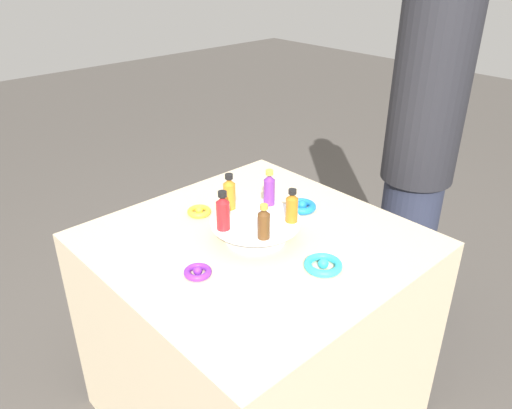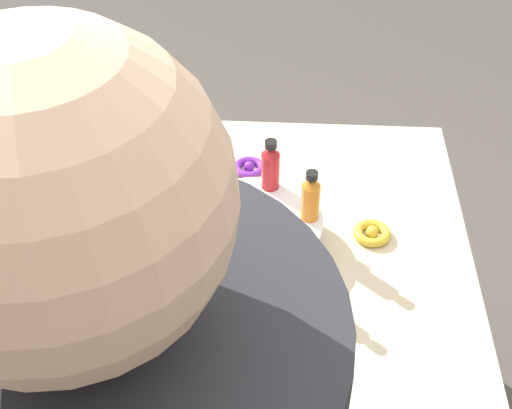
% 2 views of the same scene
% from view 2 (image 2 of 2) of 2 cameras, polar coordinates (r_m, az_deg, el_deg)
% --- Properties ---
extents(party_table, '(0.92, 0.92, 0.76)m').
position_cam_2_polar(party_table, '(1.82, 0.06, -11.64)').
color(party_table, beige).
rests_on(party_table, ground_plane).
extents(display_stand, '(0.28, 0.28, 0.07)m').
position_cam_2_polar(display_stand, '(1.51, 0.07, -1.86)').
color(display_stand, white).
rests_on(display_stand, party_table).
extents(bottle_orange, '(0.04, 0.04, 0.12)m').
position_cam_2_polar(bottle_orange, '(1.46, 4.38, 0.59)').
color(bottle_orange, orange).
rests_on(bottle_orange, display_stand).
extents(bottle_red, '(0.04, 0.04, 0.12)m').
position_cam_2_polar(bottle_red, '(1.54, 1.17, 3.09)').
color(bottle_red, '#B21E23').
rests_on(bottle_red, display_stand).
extents(bottle_brown, '(0.04, 0.04, 0.11)m').
position_cam_2_polar(bottle_brown, '(1.51, -3.42, 1.81)').
color(bottle_brown, brown).
rests_on(bottle_brown, display_stand).
extents(bottle_amber, '(0.04, 0.04, 0.11)m').
position_cam_2_polar(bottle_amber, '(1.41, -3.43, -1.51)').
color(bottle_amber, '#AD6B19').
rests_on(bottle_amber, display_stand).
extents(bottle_purple, '(0.04, 0.04, 0.12)m').
position_cam_2_polar(bottle_purple, '(1.38, 1.68, -2.29)').
color(bottle_purple, '#702D93').
rests_on(bottle_purple, display_stand).
extents(ribbon_bow_purple, '(0.08, 0.08, 0.03)m').
position_cam_2_polar(ribbon_bow_purple, '(1.72, -0.55, 2.98)').
color(ribbon_bow_purple, purple).
rests_on(ribbon_bow_purple, party_table).
extents(ribbon_bow_teal, '(0.11, 0.11, 0.03)m').
position_cam_2_polar(ribbon_bow_teal, '(1.54, -9.30, -3.18)').
color(ribbon_bow_teal, '#2DB7CC').
rests_on(ribbon_bow_teal, party_table).
extents(ribbon_bow_blue, '(0.10, 0.10, 0.03)m').
position_cam_2_polar(ribbon_bow_blue, '(1.36, 0.87, -9.98)').
color(ribbon_bow_blue, blue).
rests_on(ribbon_bow_blue, party_table).
extents(ribbon_bow_gold, '(0.08, 0.08, 0.03)m').
position_cam_2_polar(ribbon_bow_gold, '(1.57, 9.27, -2.26)').
color(ribbon_bow_gold, gold).
rests_on(ribbon_bow_gold, party_table).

